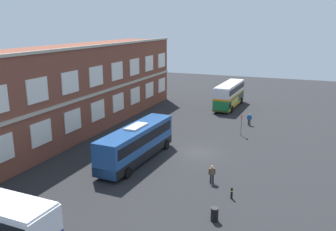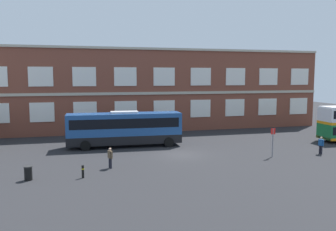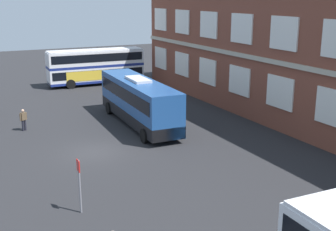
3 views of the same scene
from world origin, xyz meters
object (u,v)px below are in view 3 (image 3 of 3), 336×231
touring_coach (138,101)px  waiting_passenger (23,119)px  double_decker_near (96,66)px  bus_stand_flag (79,181)px

touring_coach → waiting_passenger: (-2.35, -8.62, -0.98)m
double_decker_near → waiting_passenger: 18.52m
double_decker_near → waiting_passenger: bearing=-35.0°
double_decker_near → touring_coach: size_ratio=0.92×
waiting_passenger → bus_stand_flag: bearing=1.1°
double_decker_near → bus_stand_flag: size_ratio=4.10×
touring_coach → bus_stand_flag: (12.67, -8.34, -0.27)m
touring_coach → double_decker_near: bearing=173.6°
touring_coach → waiting_passenger: size_ratio=7.11×
double_decker_near → waiting_passenger: (15.15, -10.59, -1.22)m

